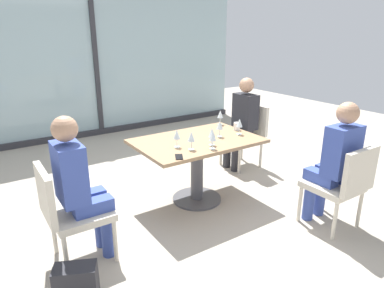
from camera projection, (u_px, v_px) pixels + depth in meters
ground_plane at (197, 199)px, 3.96m from camera, size 12.00×12.00×0.00m
window_wall_backdrop at (96, 68)px, 6.09m from camera, size 5.92×0.10×2.70m
dining_table_main at (197, 155)px, 3.78m from camera, size 1.34×0.89×0.73m
chair_side_end at (68, 209)px, 2.75m from camera, size 0.50×0.46×0.87m
chair_front_right at (342, 182)px, 3.23m from camera, size 0.46×0.50×0.87m
chair_far_right at (247, 132)px, 4.82m from camera, size 0.50×0.46×0.87m
person_side_end at (79, 183)px, 2.75m from camera, size 0.39×0.34×1.26m
person_front_right at (335, 159)px, 3.25m from camera, size 0.34×0.39×1.26m
person_far_right at (242, 119)px, 4.70m from camera, size 0.39×0.34×1.26m
wine_glass_0 at (220, 114)px, 4.27m from camera, size 0.07×0.07×0.18m
wine_glass_1 at (212, 133)px, 3.50m from camera, size 0.07×0.07×0.18m
wine_glass_2 at (177, 135)px, 3.44m from camera, size 0.07×0.07×0.18m
wine_glass_3 at (191, 137)px, 3.37m from camera, size 0.07×0.07×0.18m
wine_glass_4 at (220, 125)px, 3.78m from camera, size 0.07×0.07×0.18m
wine_glass_5 at (239, 123)px, 3.87m from camera, size 0.07×0.07×0.18m
wine_glass_6 at (213, 136)px, 3.39m from camera, size 0.07×0.07×0.18m
coffee_cup at (237, 126)px, 4.07m from camera, size 0.08×0.08×0.09m
cell_phone_on_table at (179, 157)px, 3.21m from camera, size 0.13×0.16×0.01m
handbag_0 at (76, 283)px, 2.45m from camera, size 0.34×0.27×0.28m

